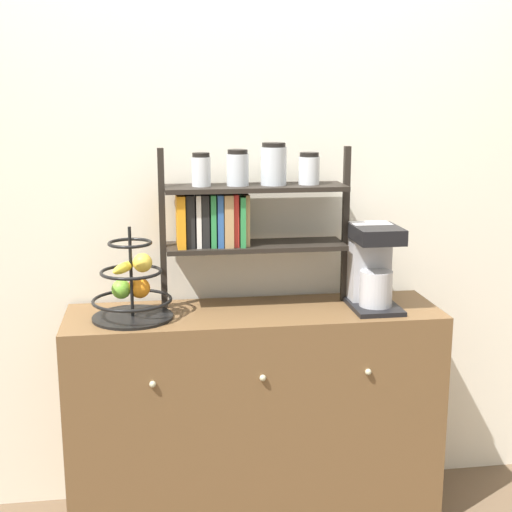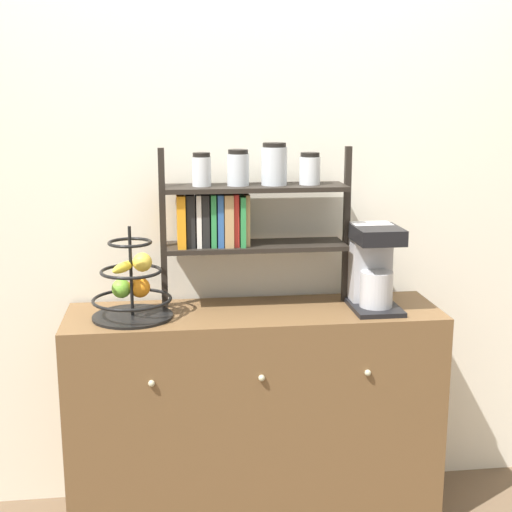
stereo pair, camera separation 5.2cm
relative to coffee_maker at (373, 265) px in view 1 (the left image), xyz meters
name	(u,v)px [view 1 (the left image)]	position (x,y,z in m)	size (l,w,h in m)	color
wall_back	(246,187)	(-0.46, 0.25, 0.28)	(7.00, 0.05, 2.60)	silver
sideboard	(255,415)	(-0.46, 0.00, -0.59)	(1.42, 0.42, 0.86)	brown
coffee_maker	(373,265)	(0.00, 0.00, 0.00)	(0.18, 0.26, 0.32)	black
fruit_stand	(133,288)	(-0.91, -0.01, -0.05)	(0.30, 0.30, 0.34)	black
shelf_hutch	(239,207)	(-0.50, 0.10, 0.22)	(0.74, 0.20, 0.63)	black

